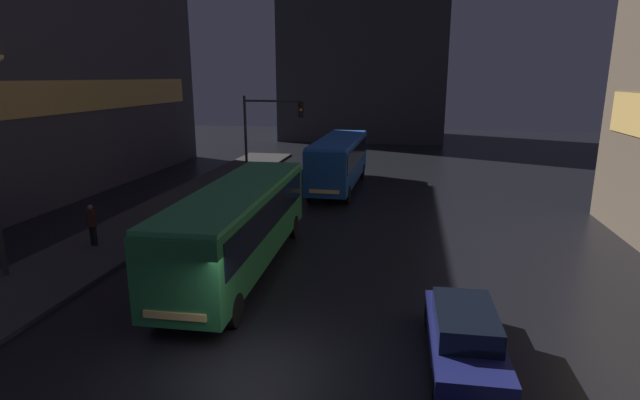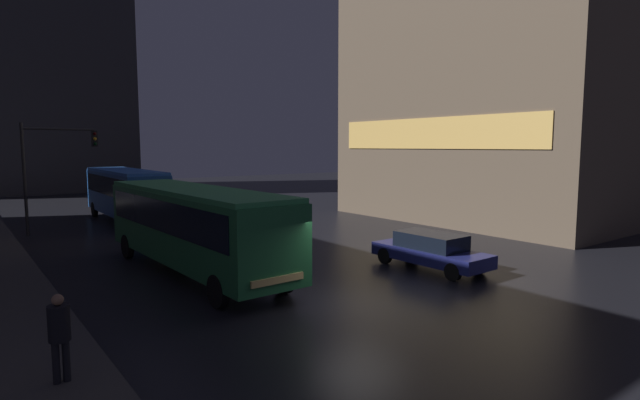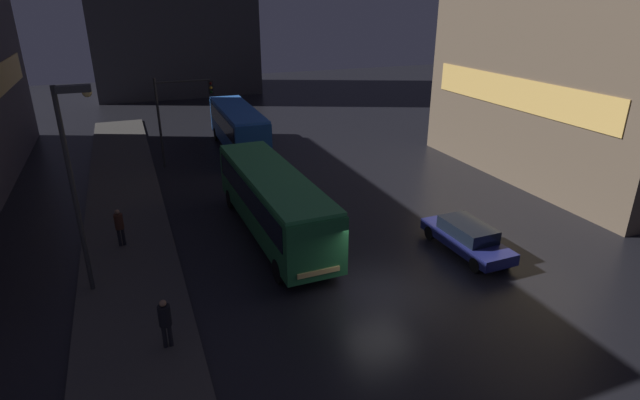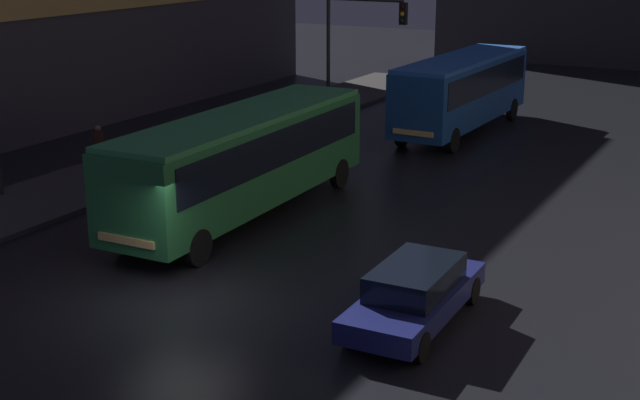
{
  "view_description": "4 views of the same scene",
  "coord_description": "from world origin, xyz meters",
  "px_view_note": "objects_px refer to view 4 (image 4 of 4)",
  "views": [
    {
      "loc": [
        3.61,
        -10.28,
        7.05
      ],
      "look_at": [
        0.08,
        9.44,
        2.08
      ],
      "focal_mm": 28.0,
      "sensor_mm": 36.0,
      "label": 1
    },
    {
      "loc": [
        -9.55,
        -10.92,
        4.71
      ],
      "look_at": [
        3.23,
        6.13,
        2.41
      ],
      "focal_mm": 28.0,
      "sensor_mm": 36.0,
      "label": 2
    },
    {
      "loc": [
        -8.25,
        -14.62,
        10.69
      ],
      "look_at": [
        0.21,
        6.95,
        1.23
      ],
      "focal_mm": 28.0,
      "sensor_mm": 36.0,
      "label": 3
    },
    {
      "loc": [
        12.06,
        -15.32,
        8.33
      ],
      "look_at": [
        0.75,
        5.44,
        1.22
      ],
      "focal_mm": 50.0,
      "sensor_mm": 36.0,
      "label": 4
    }
  ],
  "objects_px": {
    "bus_near": "(244,154)",
    "car_taxi": "(415,293)",
    "bus_far": "(462,86)",
    "traffic_light_main": "(356,37)",
    "pedestrian_mid": "(99,145)"
  },
  "relations": [
    {
      "from": "car_taxi",
      "to": "bus_far",
      "type": "bearing_deg",
      "value": -74.04
    },
    {
      "from": "bus_near",
      "to": "car_taxi",
      "type": "distance_m",
      "value": 9.04
    },
    {
      "from": "bus_far",
      "to": "traffic_light_main",
      "type": "relative_size",
      "value": 1.74
    },
    {
      "from": "bus_near",
      "to": "traffic_light_main",
      "type": "relative_size",
      "value": 1.9
    },
    {
      "from": "bus_far",
      "to": "traffic_light_main",
      "type": "distance_m",
      "value": 5.04
    },
    {
      "from": "car_taxi",
      "to": "pedestrian_mid",
      "type": "xyz_separation_m",
      "value": [
        -14.44,
        5.97,
        0.49
      ]
    },
    {
      "from": "pedestrian_mid",
      "to": "traffic_light_main",
      "type": "height_order",
      "value": "traffic_light_main"
    },
    {
      "from": "bus_near",
      "to": "traffic_light_main",
      "type": "height_order",
      "value": "traffic_light_main"
    },
    {
      "from": "bus_near",
      "to": "pedestrian_mid",
      "type": "height_order",
      "value": "bus_near"
    },
    {
      "from": "pedestrian_mid",
      "to": "bus_far",
      "type": "bearing_deg",
      "value": 151.23
    },
    {
      "from": "bus_near",
      "to": "pedestrian_mid",
      "type": "distance_m",
      "value": 7.0
    },
    {
      "from": "pedestrian_mid",
      "to": "traffic_light_main",
      "type": "distance_m",
      "value": 12.61
    },
    {
      "from": "bus_near",
      "to": "bus_far",
      "type": "bearing_deg",
      "value": -97.75
    },
    {
      "from": "pedestrian_mid",
      "to": "car_taxi",
      "type": "bearing_deg",
      "value": 71.25
    },
    {
      "from": "bus_far",
      "to": "car_taxi",
      "type": "bearing_deg",
      "value": 108.16
    }
  ]
}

